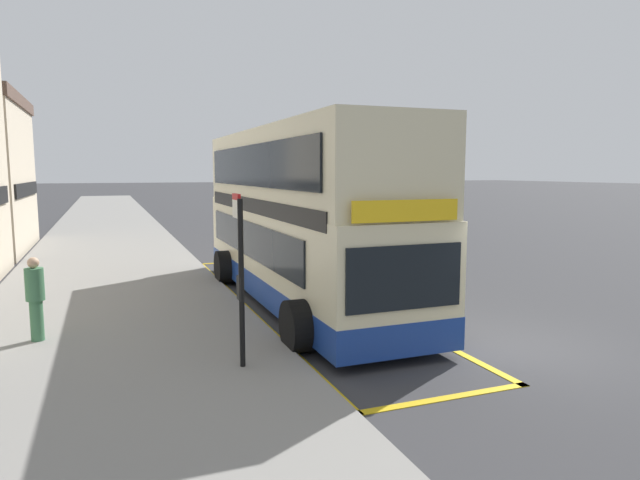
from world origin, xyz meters
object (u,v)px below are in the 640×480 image
bus_stop_sign (240,267)px  parked_car_navy_kerbside (281,207)px  pedestrian_waiting_near_sign (35,296)px  double_decker_bus (299,222)px

bus_stop_sign → parked_car_navy_kerbside: (9.64, 28.94, -1.00)m
bus_stop_sign → pedestrian_waiting_near_sign: bearing=140.7°
double_decker_bus → parked_car_navy_kerbside: bearing=73.9°
parked_car_navy_kerbside → pedestrian_waiting_near_sign: pedestrian_waiting_near_sign is taller
pedestrian_waiting_near_sign → parked_car_navy_kerbside: bearing=63.7°
bus_stop_sign → parked_car_navy_kerbside: size_ratio=0.68×
parked_car_navy_kerbside → bus_stop_sign: bearing=-106.9°
double_decker_bus → pedestrian_waiting_near_sign: bearing=-163.3°
double_decker_bus → bus_stop_sign: bearing=-119.8°
parked_car_navy_kerbside → pedestrian_waiting_near_sign: 29.24m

